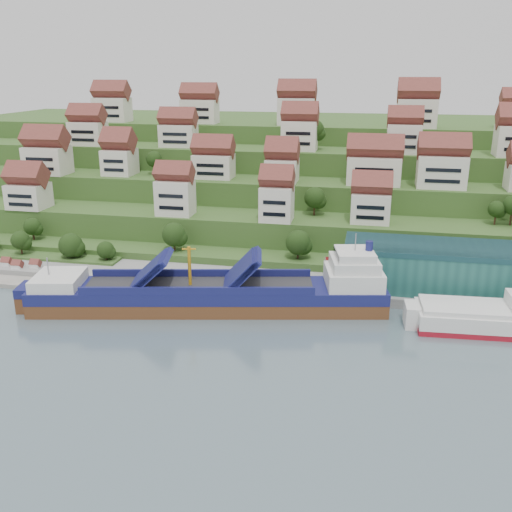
# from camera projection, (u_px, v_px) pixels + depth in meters

# --- Properties ---
(ground) EXTENTS (300.00, 300.00, 0.00)m
(ground) POSITION_uv_depth(u_px,v_px,m) (235.00, 311.00, 122.05)
(ground) COLOR slate
(ground) RESTS_ON ground
(quay) EXTENTS (180.00, 14.00, 2.20)m
(quay) POSITION_uv_depth(u_px,v_px,m) (334.00, 288.00, 131.88)
(quay) COLOR gray
(quay) RESTS_ON ground
(pebble_beach) EXTENTS (45.00, 20.00, 1.00)m
(pebble_beach) POSITION_uv_depth(u_px,v_px,m) (23.00, 272.00, 144.04)
(pebble_beach) COLOR gray
(pebble_beach) RESTS_ON ground
(hillside) EXTENTS (260.00, 128.00, 31.00)m
(hillside) POSITION_uv_depth(u_px,v_px,m) (299.00, 177.00, 215.12)
(hillside) COLOR #2D4C1E
(hillside) RESTS_ON ground
(hillside_village) EXTENTS (156.93, 64.75, 29.12)m
(hillside_village) POSITION_uv_depth(u_px,v_px,m) (289.00, 152.00, 172.52)
(hillside_village) COLOR silver
(hillside_village) RESTS_ON ground
(hillside_trees) EXTENTS (139.08, 62.27, 31.35)m
(hillside_trees) POSITION_uv_depth(u_px,v_px,m) (238.00, 198.00, 157.75)
(hillside_trees) COLOR #223E14
(hillside_trees) RESTS_ON ground
(warehouse) EXTENTS (60.00, 15.00, 10.00)m
(warehouse) POSITION_uv_depth(u_px,v_px,m) (482.00, 269.00, 125.78)
(warehouse) COLOR #225E56
(warehouse) RESTS_ON quay
(flagpole) EXTENTS (1.28, 0.16, 8.00)m
(flagpole) POSITION_uv_depth(u_px,v_px,m) (325.00, 271.00, 125.78)
(flagpole) COLOR gray
(flagpole) RESTS_ON quay
(beach_huts) EXTENTS (14.40, 3.70, 2.20)m
(beach_huts) POSITION_uv_depth(u_px,v_px,m) (13.00, 267.00, 142.76)
(beach_huts) COLOR white
(beach_huts) RESTS_ON pebble_beach
(cargo_ship) EXTENTS (76.19, 26.46, 16.68)m
(cargo_ship) POSITION_uv_depth(u_px,v_px,m) (218.00, 295.00, 122.25)
(cargo_ship) COLOR brown
(cargo_ship) RESTS_ON ground
(second_ship) EXTENTS (28.71, 12.02, 8.17)m
(second_ship) POSITION_uv_depth(u_px,v_px,m) (493.00, 318.00, 112.45)
(second_ship) COLOR maroon
(second_ship) RESTS_ON ground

